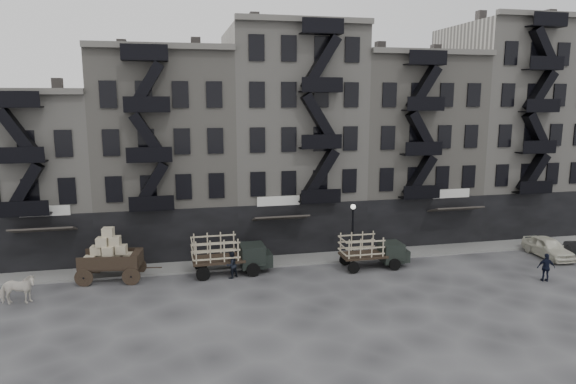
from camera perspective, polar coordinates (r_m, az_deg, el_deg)
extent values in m
plane|color=#38383A|center=(34.82, 3.84, -9.36)|extent=(140.00, 140.00, 0.00)
cube|color=slate|center=(38.22, 2.25, -7.42)|extent=(55.00, 2.50, 0.15)
cube|color=#9B978E|center=(43.18, -26.69, 1.62)|extent=(10.00, 10.00, 12.00)
cube|color=black|center=(39.26, -27.95, -5.24)|extent=(10.00, 0.35, 4.00)
cube|color=#595651|center=(37.84, -29.35, 9.76)|extent=(10.00, 0.50, 0.40)
cube|color=#4C4744|center=(42.26, -24.08, 10.65)|extent=(0.70, 0.70, 1.20)
cube|color=gray|center=(41.66, -13.39, 4.24)|extent=(10.00, 10.00, 15.00)
cube|color=black|center=(37.77, -13.14, -4.86)|extent=(10.00, 0.35, 4.00)
cube|color=#595651|center=(36.46, -14.02, 15.51)|extent=(10.00, 0.50, 0.40)
cube|color=#4C4744|center=(41.79, -18.13, 15.17)|extent=(0.70, 0.70, 1.20)
cube|color=#4C4744|center=(41.66, -10.30, 15.52)|extent=(0.70, 0.70, 1.20)
cube|color=#9B978E|center=(42.59, 0.20, 6.00)|extent=(10.00, 10.00, 17.00)
cube|color=black|center=(38.89, 1.79, -4.15)|extent=(10.00, 0.35, 4.00)
cube|color=#595651|center=(37.86, 2.00, 18.65)|extent=(10.00, 0.50, 0.40)
cube|color=#4C4744|center=(42.32, -3.97, 18.30)|extent=(0.70, 0.70, 1.20)
cube|color=#4C4744|center=(43.48, 3.59, 18.09)|extent=(0.70, 0.70, 1.20)
cube|color=gray|center=(45.90, 12.51, 4.82)|extent=(10.00, 10.00, 15.00)
cube|color=black|center=(42.40, 15.03, -3.28)|extent=(10.00, 0.35, 4.00)
cube|color=#595651|center=(41.24, 16.04, 14.79)|extent=(10.00, 0.50, 0.40)
cube|color=#4C4744|center=(44.69, 9.31, 15.19)|extent=(0.70, 0.70, 1.20)
cube|color=#4C4744|center=(46.98, 15.77, 14.70)|extent=(0.70, 0.70, 1.20)
cube|color=#9B978E|center=(50.82, 22.93, 6.46)|extent=(10.00, 10.00, 18.00)
cube|color=black|center=(47.79, 25.75, -2.44)|extent=(10.00, 0.35, 4.00)
cube|color=#595651|center=(47.08, 27.51, 17.13)|extent=(10.00, 0.50, 0.40)
cube|color=#4C4744|center=(49.55, 20.77, 17.68)|extent=(0.70, 0.70, 1.20)
cube|color=#4C4744|center=(52.68, 26.02, 16.84)|extent=(0.70, 0.70, 1.20)
cylinder|color=black|center=(37.47, 7.18, -4.78)|extent=(0.14, 0.14, 4.00)
sphere|color=silver|center=(36.98, 7.25, -1.64)|extent=(0.36, 0.36, 0.36)
imported|color=silver|center=(33.90, -27.86, -9.56)|extent=(2.10, 0.99, 1.76)
cube|color=black|center=(35.68, -19.04, -7.66)|extent=(4.00, 2.47, 0.21)
cylinder|color=black|center=(35.26, -21.75, -8.86)|extent=(1.16, 0.26, 1.15)
cylinder|color=black|center=(37.16, -20.82, -7.82)|extent=(1.16, 0.26, 1.15)
cylinder|color=black|center=(34.52, -17.03, -8.97)|extent=(1.16, 0.26, 1.15)
cylinder|color=black|center=(36.46, -16.34, -7.90)|extent=(1.16, 0.26, 1.15)
cube|color=black|center=(35.18, -16.41, -7.05)|extent=(0.74, 1.73, 0.84)
cube|color=black|center=(35.17, -7.76, -7.41)|extent=(3.48, 2.11, 0.18)
cube|color=black|center=(35.43, -4.00, -7.03)|extent=(1.66, 1.86, 1.52)
cube|color=black|center=(35.68, -2.55, -7.40)|extent=(0.85, 1.54, 0.91)
cylinder|color=black|center=(34.69, -3.86, -8.64)|extent=(0.91, 0.25, 0.91)
cylinder|color=black|center=(36.58, -4.42, -7.64)|extent=(0.91, 0.25, 0.91)
cylinder|color=black|center=(34.31, -9.42, -8.98)|extent=(0.91, 0.25, 0.91)
cylinder|color=black|center=(36.22, -9.68, -7.94)|extent=(0.91, 0.25, 0.91)
cube|color=black|center=(36.48, 8.34, -6.95)|extent=(3.09, 1.82, 0.16)
cube|color=black|center=(37.22, 11.37, -6.54)|extent=(1.46, 1.64, 1.36)
cube|color=black|center=(37.63, 12.50, -6.83)|extent=(0.73, 1.36, 0.82)
cylinder|color=black|center=(36.59, 11.78, -7.90)|extent=(0.82, 0.20, 0.82)
cylinder|color=black|center=(38.17, 10.66, -7.09)|extent=(0.82, 0.20, 0.82)
cylinder|color=black|center=(35.50, 7.32, -8.34)|extent=(0.82, 0.20, 0.82)
cylinder|color=black|center=(37.12, 6.36, -7.47)|extent=(0.82, 0.20, 0.82)
imported|color=silver|center=(43.27, 26.92, -5.49)|extent=(1.96, 4.51, 1.51)
imported|color=black|center=(34.43, -6.31, -8.04)|extent=(1.12, 1.08, 1.81)
imported|color=black|center=(37.58, 26.76, -7.50)|extent=(1.18, 0.78, 1.86)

